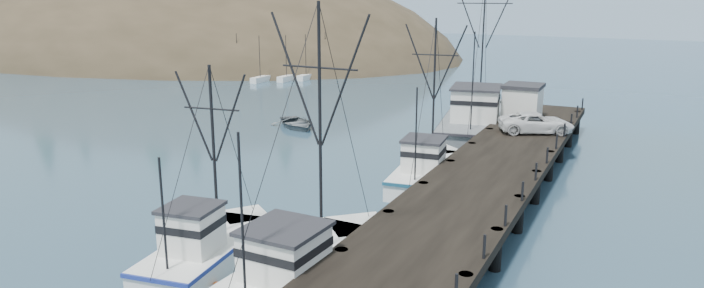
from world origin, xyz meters
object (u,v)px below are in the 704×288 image
object	(u,v)px
pier	(492,170)
work_vessel	(477,121)
trawler_mid	(209,248)
motorboat	(297,127)
trawler_far	(428,170)
pickup_truck	(536,123)
trawler_near	(308,268)
pier_shed	(523,101)

from	to	relation	value
pier	work_vessel	xyz separation A→B (m)	(-5.06, 15.90, -0.46)
trawler_mid	motorboat	distance (m)	29.19
motorboat	trawler_far	bearing A→B (deg)	-83.34
pickup_truck	trawler_far	bearing A→B (deg)	125.42
trawler_mid	work_vessel	distance (m)	31.29
pickup_truck	motorboat	world-z (taller)	pickup_truck
trawler_near	trawler_far	bearing A→B (deg)	90.79
motorboat	trawler_near	bearing A→B (deg)	-108.66
trawler_far	trawler_near	bearing A→B (deg)	-89.21
trawler_near	trawler_mid	distance (m)	5.11
pier	trawler_mid	distance (m)	17.75
trawler_far	pier_shed	distance (m)	14.41
pier	pier_shed	world-z (taller)	pier_shed
pier	pickup_truck	xyz separation A→B (m)	(0.78, 10.10, 1.05)
work_vessel	motorboat	bearing A→B (deg)	-165.21
trawler_far	motorboat	xyz separation A→B (m)	(-16.22, 10.59, -0.82)
pier_shed	pickup_truck	bearing A→B (deg)	-68.03
trawler_far	pier_shed	size ratio (longest dim) A/B	3.39
pier	motorboat	bearing A→B (deg)	150.25
pier_shed	motorboat	bearing A→B (deg)	-170.60
trawler_near	pickup_truck	bearing A→B (deg)	78.80
pier	trawler_near	distance (m)	15.59
trawler_mid	trawler_far	bearing A→B (deg)	73.33
pier_shed	work_vessel	bearing A→B (deg)	166.96
pickup_truck	trawler_mid	bearing A→B (deg)	133.90
trawler_far	pier_shed	world-z (taller)	trawler_far
work_vessel	pier	bearing A→B (deg)	-72.34
trawler_near	work_vessel	world-z (taller)	work_vessel
work_vessel	trawler_near	bearing A→B (deg)	-88.38
trawler_far	pier	bearing A→B (deg)	-15.26
trawler_near	pier_shed	distance (m)	30.25
trawler_near	trawler_far	world-z (taller)	trawler_near
trawler_mid	pickup_truck	size ratio (longest dim) A/B	1.76
pier_shed	pickup_truck	xyz separation A→B (m)	(1.98, -4.91, -0.68)
trawler_mid	pickup_truck	bearing A→B (deg)	68.21
pickup_truck	motorboat	distance (m)	21.65
pickup_truck	pier	bearing A→B (deg)	151.29
pier	trawler_near	xyz separation A→B (m)	(-4.19, -14.99, -0.87)
trawler_near	pickup_truck	distance (m)	25.64
motorboat	pier_shed	bearing A→B (deg)	-40.81
trawler_near	pier_shed	world-z (taller)	trawler_near
trawler_near	pickup_truck	world-z (taller)	trawler_near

